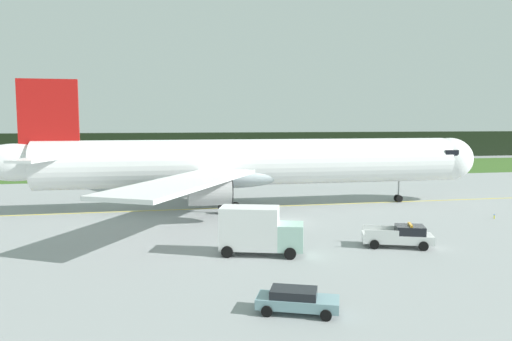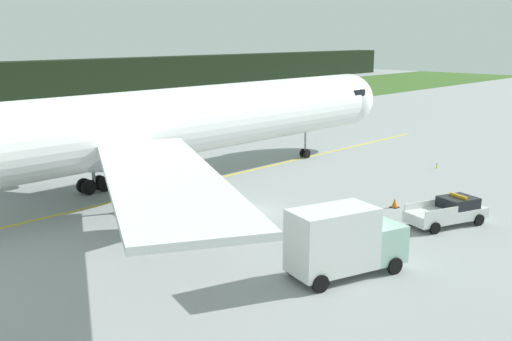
{
  "view_description": "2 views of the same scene",
  "coord_description": "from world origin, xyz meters",
  "views": [
    {
      "loc": [
        -12.52,
        -47.4,
        10.19
      ],
      "look_at": [
        -0.62,
        10.99,
        4.22
      ],
      "focal_mm": 34.26,
      "sensor_mm": 36.0,
      "label": 1
    },
    {
      "loc": [
        -29.36,
        -28.25,
        12.23
      ],
      "look_at": [
        1.14,
        0.6,
        2.71
      ],
      "focal_mm": 42.15,
      "sensor_mm": 36.0,
      "label": 2
    }
  ],
  "objects": [
    {
      "name": "staff_car",
      "position": [
        -5.34,
        -23.08,
        0.7
      ],
      "size": [
        4.7,
        3.22,
        1.3
      ],
      "color": "#779DA7",
      "rests_on": "ground"
    },
    {
      "name": "airliner",
      "position": [
        -1.95,
        9.25,
        5.23
      ],
      "size": [
        59.38,
        46.58,
        14.78
      ],
      "color": "white",
      "rests_on": "ground"
    },
    {
      "name": "taxiway_edge_light_east",
      "position": [
        22.16,
        -2.85,
        0.27
      ],
      "size": [
        0.12,
        0.12,
        0.5
      ],
      "color": "yellow",
      "rests_on": "ground"
    },
    {
      "name": "distant_tree_line",
      "position": [
        0.0,
        84.77,
        3.62
      ],
      "size": [
        288.0,
        5.74,
        7.23
      ],
      "primitive_type": "cube",
      "color": "black",
      "rests_on": "ground"
    },
    {
      "name": "grass_verge",
      "position": [
        0.0,
        55.88,
        0.02
      ],
      "size": [
        320.0,
        34.68,
        0.04
      ],
      "primitive_type": "cube",
      "color": "#385D22",
      "rests_on": "ground"
    },
    {
      "name": "apron_cone",
      "position": [
        7.95,
        -6.8,
        0.35
      ],
      "size": [
        0.57,
        0.57,
        0.71
      ],
      "color": "black",
      "rests_on": "ground"
    },
    {
      "name": "ops_pickup_truck",
      "position": [
        6.81,
        -11.47,
        0.9
      ],
      "size": [
        5.94,
        3.82,
        1.94
      ],
      "color": "silver",
      "rests_on": "ground"
    },
    {
      "name": "ground",
      "position": [
        0.0,
        0.0,
        0.0
      ],
      "size": [
        320.0,
        320.0,
        0.0
      ],
      "primitive_type": "plane",
      "color": "#919596"
    },
    {
      "name": "taxiway_centerline_main",
      "position": [
        -1.2,
        9.25,
        0.0
      ],
      "size": [
        78.9,
        0.37,
        0.01
      ],
      "primitive_type": "cube",
      "rotation": [
        0.0,
        0.0,
        -0.0
      ],
      "color": "yellow",
      "rests_on": "ground"
    },
    {
      "name": "catering_truck",
      "position": [
        -5.01,
        -11.37,
        1.91
      ],
      "size": [
        6.77,
        4.25,
        3.85
      ],
      "color": "#A0C8B9",
      "rests_on": "ground"
    }
  ]
}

